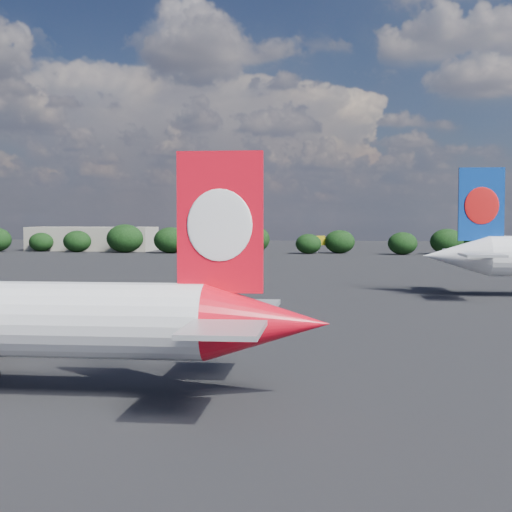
# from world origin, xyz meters

# --- Properties ---
(ground) EXTENTS (500.00, 500.00, 0.00)m
(ground) POSITION_xyz_m (0.00, 60.00, 0.00)
(ground) COLOR black
(ground) RESTS_ON ground
(terminal_building) EXTENTS (42.00, 16.00, 8.00)m
(terminal_building) POSITION_xyz_m (-65.00, 192.00, 4.00)
(terminal_building) COLOR gray
(terminal_building) RESTS_ON ground
(highway_sign) EXTENTS (6.00, 0.30, 4.50)m
(highway_sign) POSITION_xyz_m (-18.00, 176.00, 3.13)
(highway_sign) COLOR #15691D
(highway_sign) RESTS_ON ground
(billboard_yellow) EXTENTS (5.00, 0.30, 5.50)m
(billboard_yellow) POSITION_xyz_m (12.00, 182.00, 3.87)
(billboard_yellow) COLOR gold
(billboard_yellow) RESTS_ON ground
(horizon_treeline) EXTENTS (210.45, 15.22, 9.11)m
(horizon_treeline) POSITION_xyz_m (11.75, 178.55, 4.08)
(horizon_treeline) COLOR black
(horizon_treeline) RESTS_ON ground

